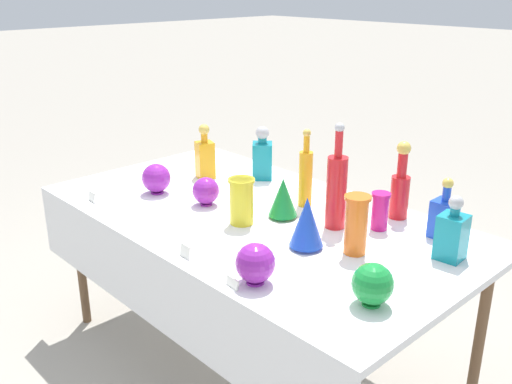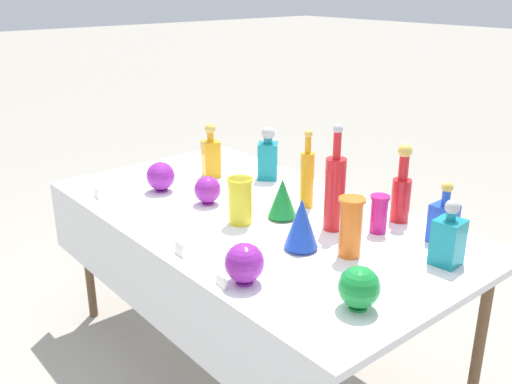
% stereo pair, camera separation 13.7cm
% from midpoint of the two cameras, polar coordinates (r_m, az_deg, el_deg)
% --- Properties ---
extents(ground_plane, '(40.00, 40.00, 0.00)m').
position_cam_midpoint_polar(ground_plane, '(2.85, 1.44, -16.44)').
color(ground_plane, '#A0998C').
extents(display_table, '(1.92, 1.07, 0.76)m').
position_cam_midpoint_polar(display_table, '(2.47, 0.91, -3.61)').
color(display_table, white).
rests_on(display_table, ground).
extents(tall_bottle_0, '(0.08, 0.08, 0.44)m').
position_cam_midpoint_polar(tall_bottle_0, '(2.29, 9.59, 0.14)').
color(tall_bottle_0, red).
rests_on(tall_bottle_0, display_table).
extents(tall_bottle_1, '(0.08, 0.08, 0.33)m').
position_cam_midpoint_polar(tall_bottle_1, '(2.44, 15.92, 0.17)').
color(tall_bottle_1, red).
rests_on(tall_bottle_1, display_table).
extents(tall_bottle_2, '(0.06, 0.06, 0.35)m').
position_cam_midpoint_polar(tall_bottle_2, '(2.52, 6.69, 1.57)').
color(tall_bottle_2, orange).
rests_on(tall_bottle_2, display_table).
extents(square_decanter_0, '(0.10, 0.10, 0.24)m').
position_cam_midpoint_polar(square_decanter_0, '(2.14, 20.43, -4.42)').
color(square_decanter_0, teal).
rests_on(square_decanter_0, display_table).
extents(square_decanter_1, '(0.11, 0.11, 0.28)m').
position_cam_midpoint_polar(square_decanter_1, '(2.90, -3.18, 3.70)').
color(square_decanter_1, orange).
rests_on(square_decanter_1, display_table).
extents(square_decanter_2, '(0.14, 0.14, 0.27)m').
position_cam_midpoint_polar(square_decanter_2, '(2.87, 2.57, 3.55)').
color(square_decanter_2, teal).
rests_on(square_decanter_2, display_table).
extents(square_decanter_3, '(0.09, 0.09, 0.25)m').
position_cam_midpoint_polar(square_decanter_3, '(2.31, 19.86, -2.69)').
color(square_decanter_3, blue).
rests_on(square_decanter_3, display_table).
extents(slender_vase_0, '(0.11, 0.11, 0.19)m').
position_cam_midpoint_polar(slender_vase_0, '(2.34, 0.08, -0.77)').
color(slender_vase_0, yellow).
rests_on(slender_vase_0, display_table).
extents(slender_vase_1, '(0.08, 0.08, 0.16)m').
position_cam_midpoint_polar(slender_vase_1, '(2.33, 13.86, -2.02)').
color(slender_vase_1, '#C61972').
rests_on(slender_vase_1, display_table).
extents(slender_vase_2, '(0.10, 0.10, 0.23)m').
position_cam_midpoint_polar(slender_vase_2, '(2.10, 11.32, -3.31)').
color(slender_vase_2, orange).
rests_on(slender_vase_2, display_table).
extents(fluted_vase_0, '(0.12, 0.12, 0.18)m').
position_cam_midpoint_polar(fluted_vase_0, '(2.40, 4.30, -0.60)').
color(fluted_vase_0, '#198C38').
rests_on(fluted_vase_0, display_table).
extents(fluted_vase_1, '(0.13, 0.13, 0.20)m').
position_cam_midpoint_polar(fluted_vase_1, '(2.12, 6.42, -3.14)').
color(fluted_vase_1, blue).
rests_on(fluted_vase_1, display_table).
extents(round_bowl_0, '(0.13, 0.13, 0.14)m').
position_cam_midpoint_polar(round_bowl_0, '(1.89, 0.91, -7.14)').
color(round_bowl_0, purple).
rests_on(round_bowl_0, display_table).
extents(round_bowl_1, '(0.12, 0.12, 0.13)m').
position_cam_midpoint_polar(round_bowl_1, '(2.56, -3.34, 0.21)').
color(round_bowl_1, purple).
rests_on(round_bowl_1, display_table).
extents(round_bowl_2, '(0.14, 0.14, 0.14)m').
position_cam_midpoint_polar(round_bowl_2, '(2.73, -8.11, 1.55)').
color(round_bowl_2, purple).
rests_on(round_bowl_2, display_table).
extents(round_bowl_3, '(0.13, 0.13, 0.14)m').
position_cam_midpoint_polar(round_bowl_3, '(1.80, 12.46, -9.32)').
color(round_bowl_3, '#198C38').
rests_on(round_bowl_3, display_table).
extents(price_tag_left, '(0.06, 0.02, 0.04)m').
position_cam_midpoint_polar(price_tag_left, '(2.72, -14.24, -0.15)').
color(price_tag_left, white).
rests_on(price_tag_left, display_table).
extents(price_tag_center, '(0.06, 0.02, 0.05)m').
position_cam_midpoint_polar(price_tag_center, '(2.11, -5.84, -5.75)').
color(price_tag_center, white).
rests_on(price_tag_center, display_table).
extents(price_tag_right, '(0.06, 0.02, 0.03)m').
position_cam_midpoint_polar(price_tag_right, '(1.90, -1.43, -8.99)').
color(price_tag_right, white).
rests_on(price_tag_right, display_table).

